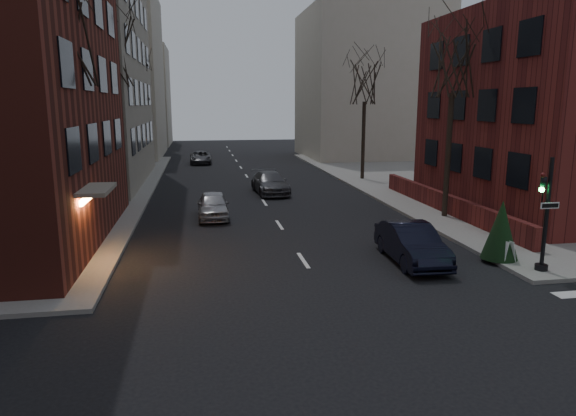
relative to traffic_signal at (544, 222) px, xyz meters
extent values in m
cube|color=maroon|center=(8.56, 10.01, 3.59)|extent=(12.00, 14.00, 11.00)
cube|color=maroon|center=(1.36, 10.01, -1.26)|extent=(0.35, 16.00, 1.00)
cube|color=#B3A897|center=(-22.94, 46.01, 7.09)|extent=(14.00, 16.00, 18.00)
cube|color=#B3A897|center=(7.06, 41.01, 6.09)|extent=(14.00, 14.00, 16.00)
cube|color=#B3A897|center=(-20.94, 63.01, 5.09)|extent=(10.00, 12.00, 14.00)
cylinder|color=black|center=(0.06, 0.01, 0.24)|extent=(0.14, 0.14, 4.00)
cylinder|color=black|center=(0.06, 0.01, -1.66)|extent=(0.44, 0.44, 0.20)
imported|color=black|center=(-0.19, 0.01, 1.09)|extent=(0.16, 0.20, 1.00)
sphere|color=#19FF4C|center=(-0.26, -0.04, 1.14)|extent=(0.18, 0.18, 0.18)
cube|color=white|center=(0.06, -0.11, 0.59)|extent=(0.70, 0.03, 0.22)
cylinder|color=#2D231C|center=(-16.74, 5.01, 1.57)|extent=(0.28, 0.28, 6.65)
cylinder|color=#2D231C|center=(-16.74, 17.01, 1.74)|extent=(0.28, 0.28, 7.00)
cylinder|color=#2D231C|center=(-16.74, 31.01, 1.39)|extent=(0.28, 0.28, 6.30)
cylinder|color=#2D231C|center=(0.86, 9.01, 1.39)|extent=(0.28, 0.28, 6.30)
cylinder|color=#2D231C|center=(0.86, 23.01, 1.22)|extent=(0.28, 0.28, 5.95)
cylinder|color=black|center=(-16.14, 13.01, 1.24)|extent=(0.12, 0.12, 6.00)
sphere|color=#FFA54C|center=(-16.14, 13.01, 4.34)|extent=(0.36, 0.36, 0.36)
cylinder|color=black|center=(-16.14, 33.01, 1.24)|extent=(0.12, 0.12, 6.00)
sphere|color=#FFA54C|center=(-16.14, 33.01, 4.34)|extent=(0.36, 0.36, 0.36)
imported|color=black|center=(-3.94, 2.10, -1.17)|extent=(1.70, 4.53, 1.48)
imported|color=#95969A|center=(-11.13, 11.22, -1.22)|extent=(1.63, 4.02, 1.37)
imported|color=#424248|center=(-7.14, 18.22, -1.19)|extent=(2.33, 5.08, 1.44)
imported|color=#3C3B40|center=(-11.67, 36.84, -1.28)|extent=(2.12, 4.53, 1.25)
cube|color=white|center=(-0.61, 1.16, -1.35)|extent=(0.46, 0.57, 0.81)
cone|color=black|center=(-0.64, 1.53, -0.63)|extent=(1.54, 1.54, 2.25)
camera|label=1|loc=(-11.74, -15.60, 4.02)|focal=32.00mm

